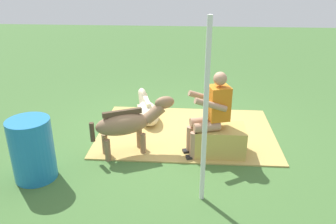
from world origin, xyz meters
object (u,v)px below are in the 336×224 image
hay_bale (219,141)px  pony_standing (129,123)px  tent_pole_left (205,117)px  pony_lying (147,111)px  water_barrel (32,150)px  person_seated (211,111)px

hay_bale → pony_standing: (1.41, 0.09, 0.29)m
tent_pole_left → pony_lying: bearing=-66.9°
pony_lying → tent_pole_left: 2.73m
pony_standing → tent_pole_left: tent_pole_left is taller
hay_bale → tent_pole_left: bearing=75.8°
hay_bale → pony_standing: 1.44m
pony_standing → tent_pole_left: (-1.12, 1.07, 0.62)m
tent_pole_left → water_barrel: bearing=-7.6°
hay_bale → pony_standing: size_ratio=0.61×
person_seated → pony_standing: size_ratio=1.07×
person_seated → tent_pole_left: tent_pole_left is taller
hay_bale → water_barrel: (2.60, 0.85, 0.21)m
hay_bale → tent_pole_left: tent_pole_left is taller
person_seated → pony_lying: size_ratio=0.99×
person_seated → pony_lying: bearing=-47.2°
pony_lying → water_barrel: bearing=57.6°
person_seated → pony_lying: (1.14, -1.23, -0.55)m
tent_pole_left → pony_standing: bearing=-43.8°
pony_lying → tent_pole_left: bearing=113.1°
hay_bale → pony_lying: 1.77m
pony_lying → water_barrel: 2.44m
pony_standing → water_barrel: bearing=32.6°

